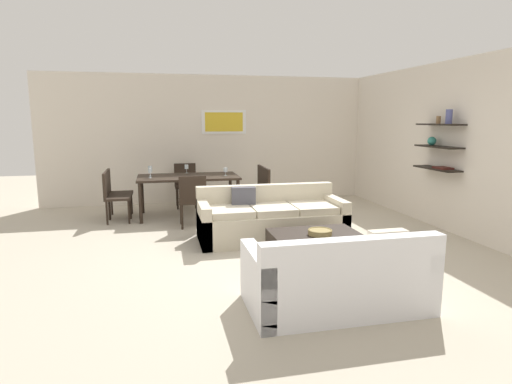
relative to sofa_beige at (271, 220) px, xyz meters
name	(u,v)px	position (x,y,z in m)	size (l,w,h in m)	color
ground_plane	(269,245)	(-0.11, -0.34, -0.29)	(18.00, 18.00, 0.00)	#BCB29E
back_wall_unit	(242,139)	(0.19, 3.19, 1.06)	(8.40, 0.09, 2.70)	silver
right_wall_shelf_unit	(436,145)	(2.92, 0.26, 1.06)	(0.34, 8.20, 2.70)	silver
sofa_beige	(271,220)	(0.00, 0.00, 0.00)	(2.16, 0.90, 0.78)	beige
loveseat_white	(338,278)	(0.02, -2.44, 0.00)	(1.69, 0.90, 0.78)	white
coffee_table	(317,250)	(0.28, -1.24, -0.10)	(1.11, 0.91, 0.38)	black
decorative_bowl	(320,232)	(0.30, -1.25, 0.12)	(0.30, 0.30, 0.07)	#99844C
dining_table	(188,180)	(-1.09, 1.84, 0.39)	(1.82, 0.97, 0.75)	black
dining_chair_right_far	(255,185)	(0.23, 2.05, 0.21)	(0.44, 0.44, 0.88)	black
dining_chair_right_near	(261,188)	(0.23, 1.62, 0.21)	(0.44, 0.44, 0.88)	black
dining_chair_left_near	(113,194)	(-2.41, 1.62, 0.21)	(0.44, 0.44, 0.88)	black
dining_chair_head	(186,182)	(-1.09, 2.73, 0.21)	(0.44, 0.44, 0.88)	black
dining_chair_left_far	(115,190)	(-2.41, 2.05, 0.21)	(0.44, 0.44, 0.88)	black
dining_chair_foot	(192,198)	(-1.09, 0.94, 0.21)	(0.44, 0.44, 0.88)	black
wine_glass_right_near	(226,170)	(-0.41, 1.72, 0.56)	(0.07, 0.07, 0.15)	silver
wine_glass_left_far	(150,169)	(-1.77, 1.96, 0.59)	(0.08, 0.08, 0.19)	silver
wine_glass_head	(187,167)	(-1.09, 2.26, 0.58)	(0.07, 0.07, 0.16)	silver
wine_glass_left_near	(150,171)	(-1.77, 1.72, 0.58)	(0.06, 0.06, 0.17)	silver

